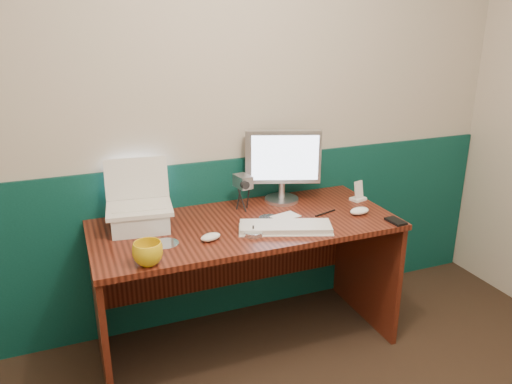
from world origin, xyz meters
name	(u,v)px	position (x,y,z in m)	size (l,w,h in m)	color
back_wall	(235,115)	(0.00, 1.75, 1.25)	(3.50, 0.04, 2.50)	#BBAF9E
wainscot	(237,237)	(0.00, 1.74, 0.50)	(3.48, 0.02, 1.00)	#07312E
desk	(246,285)	(-0.08, 1.38, 0.38)	(1.60, 0.70, 0.75)	black
laptop_riser	(140,220)	(-0.60, 1.50, 0.80)	(0.28, 0.24, 0.10)	silver
laptop	(137,186)	(-0.60, 1.50, 0.98)	(0.33, 0.25, 0.27)	silver
monitor	(282,166)	(0.24, 1.61, 0.97)	(0.43, 0.12, 0.43)	silver
keyboard	(285,228)	(0.08, 1.21, 0.76)	(0.46, 0.15, 0.03)	silver
mouse_right	(359,211)	(0.55, 1.26, 0.77)	(0.12, 0.07, 0.04)	white
mouse_left	(211,237)	(-0.31, 1.23, 0.77)	(0.11, 0.06, 0.04)	silver
mug	(148,253)	(-0.64, 1.09, 0.80)	(0.13, 0.13, 0.11)	gold
camcorder	(243,193)	(-0.02, 1.56, 0.85)	(0.09, 0.13, 0.20)	#A6A5AA
cd_spindle	(253,233)	(-0.10, 1.22, 0.76)	(0.11, 0.11, 0.02)	silver
cd_loose_a	(165,243)	(-0.53, 1.28, 0.75)	(0.13, 0.13, 0.00)	silver
cd_loose_b	(269,218)	(0.06, 1.39, 0.75)	(0.11, 0.11, 0.00)	silver
pen	(325,213)	(0.38, 1.34, 0.75)	(0.01, 0.01, 0.15)	black
papers	(286,216)	(0.15, 1.38, 0.75)	(0.15, 0.10, 0.00)	white
dock	(358,199)	(0.66, 1.45, 0.76)	(0.09, 0.06, 0.02)	white
music_player	(359,190)	(0.66, 1.45, 0.82)	(0.06, 0.01, 0.10)	silver
pda	(396,221)	(0.66, 1.09, 0.76)	(0.07, 0.11, 0.01)	black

